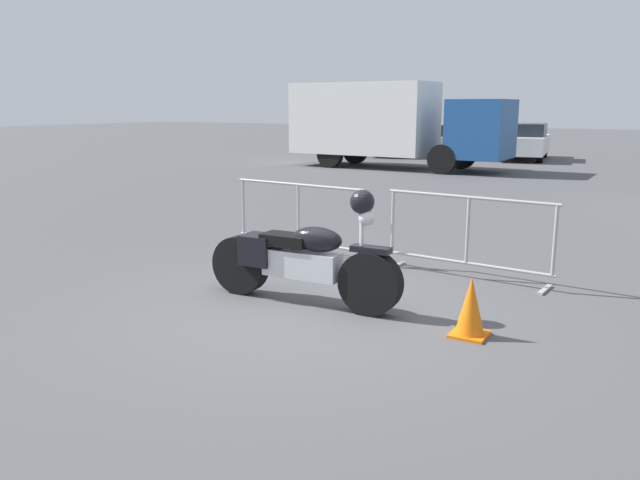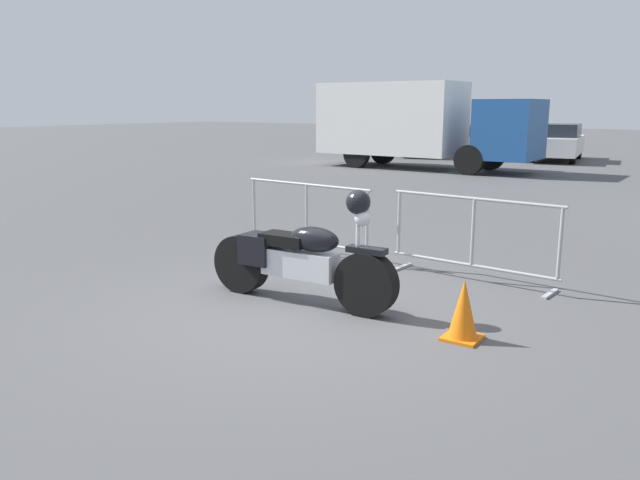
% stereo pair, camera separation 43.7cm
% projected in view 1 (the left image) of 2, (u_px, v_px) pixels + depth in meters
% --- Properties ---
extents(ground_plane, '(120.00, 120.00, 0.00)m').
position_uv_depth(ground_plane, '(302.00, 313.00, 6.67)').
color(ground_plane, '#4C4C4F').
extents(motorcycle, '(2.36, 0.36, 1.33)m').
position_uv_depth(motorcycle, '(302.00, 259.00, 6.92)').
color(motorcycle, black).
rests_on(motorcycle, ground).
extents(crowd_barrier_near, '(2.25, 0.60, 1.07)m').
position_uv_depth(crowd_barrier_near, '(298.00, 218.00, 9.18)').
color(crowd_barrier_near, '#9EA0A5').
rests_on(crowd_barrier_near, ground).
extents(crowd_barrier_far, '(2.25, 0.60, 1.07)m').
position_uv_depth(crowd_barrier_far, '(467.00, 236.00, 7.92)').
color(crowd_barrier_far, '#9EA0A5').
rests_on(crowd_barrier_far, ground).
extents(box_truck, '(7.73, 2.37, 2.98)m').
position_uv_depth(box_truck, '(387.00, 121.00, 22.00)').
color(box_truck, white).
rests_on(box_truck, ground).
extents(parked_car_silver, '(2.33, 4.55, 1.48)m').
position_uv_depth(parked_car_silver, '(356.00, 136.00, 29.77)').
color(parked_car_silver, '#B7BABF').
rests_on(parked_car_silver, ground).
extents(parked_car_green, '(2.41, 4.71, 1.53)m').
position_uv_depth(parked_car_green, '(402.00, 138.00, 27.93)').
color(parked_car_green, '#236B38').
rests_on(parked_car_green, ground).
extents(parked_car_tan, '(2.18, 4.25, 1.38)m').
position_uv_depth(parked_car_tan, '(460.00, 141.00, 26.80)').
color(parked_car_tan, tan).
rests_on(parked_car_tan, ground).
extents(parked_car_white, '(2.32, 4.53, 1.47)m').
position_uv_depth(parked_car_white, '(524.00, 141.00, 25.64)').
color(parked_car_white, white).
rests_on(parked_car_white, ground).
extents(pedestrian, '(0.44, 0.44, 1.69)m').
position_uv_depth(pedestrian, '(325.00, 141.00, 22.49)').
color(pedestrian, '#262838').
rests_on(pedestrian, ground).
extents(traffic_cone, '(0.34, 0.34, 0.59)m').
position_uv_depth(traffic_cone, '(471.00, 307.00, 5.95)').
color(traffic_cone, orange).
rests_on(traffic_cone, ground).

